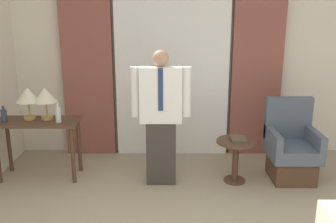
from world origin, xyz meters
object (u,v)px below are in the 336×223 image
at_px(table_lamp_right, 44,96).
at_px(side_table, 234,154).
at_px(bottle_by_lamp, 56,114).
at_px(book, 237,139).
at_px(armchair, 290,151).
at_px(bottle_near_edge, 2,116).
at_px(desk, 36,132).
at_px(table_lamp_left, 26,96).
at_px(person, 159,114).

xyz_separation_m(table_lamp_right, side_table, (2.32, -0.21, -0.67)).
bearing_deg(bottle_by_lamp, book, -1.40).
bearing_deg(armchair, bottle_near_edge, -179.38).
height_order(table_lamp_right, bottle_by_lamp, table_lamp_right).
relative_size(armchair, book, 4.54).
height_order(desk, side_table, desk).
xyz_separation_m(table_lamp_right, bottle_near_edge, (-0.47, -0.13, -0.21)).
relative_size(bottle_near_edge, book, 0.92).
distance_m(bottle_near_edge, armchair, 3.54).
bearing_deg(desk, side_table, -3.30).
relative_size(table_lamp_left, bottle_near_edge, 1.98).
distance_m(table_lamp_left, bottle_near_edge, 0.36).
distance_m(table_lamp_right, side_table, 2.42).
height_order(bottle_by_lamp, side_table, bottle_by_lamp).
relative_size(bottle_by_lamp, book, 1.10).
xyz_separation_m(table_lamp_right, person, (1.42, -0.23, -0.17)).
relative_size(desk, table_lamp_left, 2.59).
bearing_deg(person, desk, 174.02).
distance_m(table_lamp_left, bottle_by_lamp, 0.46).
bearing_deg(desk, table_lamp_left, 147.89).
bearing_deg(book, table_lamp_left, 175.89).
bearing_deg(book, bottle_by_lamp, 178.60).
height_order(table_lamp_left, table_lamp_right, same).
bearing_deg(armchair, desk, 179.51).
bearing_deg(bottle_by_lamp, armchair, 0.75).
relative_size(table_lamp_left, person, 0.25).
distance_m(table_lamp_right, book, 2.40).
height_order(bottle_near_edge, bottle_by_lamp, bottle_by_lamp).
height_order(bottle_by_lamp, book, bottle_by_lamp).
bearing_deg(bottle_by_lamp, table_lamp_left, 161.53).
relative_size(bottle_near_edge, bottle_by_lamp, 0.83).
bearing_deg(side_table, table_lamp_right, 174.90).
bearing_deg(desk, book, -2.73).
bearing_deg(armchair, book, -172.46).
bearing_deg(armchair, table_lamp_right, 178.23).
xyz_separation_m(table_lamp_left, table_lamp_right, (0.21, 0.00, 0.00)).
distance_m(bottle_by_lamp, side_table, 2.20).
xyz_separation_m(desk, bottle_near_edge, (-0.37, -0.06, 0.22)).
xyz_separation_m(person, book, (0.93, 0.04, -0.32)).
relative_size(desk, armchair, 1.04).
xyz_separation_m(bottle_near_edge, bottle_by_lamp, (0.65, 0.00, 0.02)).
xyz_separation_m(table_lamp_right, book, (2.35, -0.18, -0.49)).
relative_size(bottle_by_lamp, armchair, 0.24).
distance_m(table_lamp_left, person, 1.65).
distance_m(bottle_by_lamp, book, 2.19).
xyz_separation_m(bottle_near_edge, person, (1.89, -0.09, 0.04)).
xyz_separation_m(table_lamp_left, book, (2.56, -0.18, -0.49)).
xyz_separation_m(bottle_near_edge, armchair, (3.50, 0.04, -0.47)).
bearing_deg(side_table, table_lamp_left, 175.33).
relative_size(table_lamp_right, book, 1.82).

